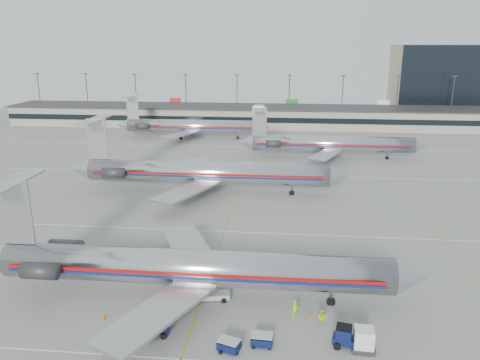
# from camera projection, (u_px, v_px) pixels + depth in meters

# --- Properties ---
(ground) EXTENTS (260.00, 260.00, 0.00)m
(ground) POSITION_uv_depth(u_px,v_px,m) (214.00, 263.00, 56.64)
(ground) COLOR gray
(ground) RESTS_ON ground
(apron_markings) EXTENTS (160.00, 0.15, 0.02)m
(apron_markings) POSITION_uv_depth(u_px,v_px,m) (224.00, 231.00, 66.18)
(apron_markings) COLOR silver
(apron_markings) RESTS_ON ground
(terminal) EXTENTS (162.00, 17.00, 6.25)m
(terminal) POSITION_uv_depth(u_px,v_px,m) (260.00, 116.00, 149.27)
(terminal) COLOR gray
(terminal) RESTS_ON ground
(light_mast_row) EXTENTS (163.60, 0.40, 15.28)m
(light_mast_row) POSITION_uv_depth(u_px,v_px,m) (263.00, 94.00, 161.13)
(light_mast_row) COLOR #38383D
(light_mast_row) RESTS_ON ground
(distant_building) EXTENTS (30.00, 20.00, 25.00)m
(distant_building) POSITION_uv_depth(u_px,v_px,m) (436.00, 81.00, 169.40)
(distant_building) COLOR tan
(distant_building) RESTS_ON ground
(jet_foreground) EXTENTS (46.95, 27.64, 12.29)m
(jet_foreground) POSITION_uv_depth(u_px,v_px,m) (185.00, 267.00, 48.07)
(jet_foreground) COLOR silver
(jet_foreground) RESTS_ON ground
(jet_second_row) EXTENTS (49.74, 29.29, 13.02)m
(jet_second_row) POSITION_uv_depth(u_px,v_px,m) (202.00, 172.00, 82.47)
(jet_second_row) COLOR silver
(jet_second_row) RESTS_ON ground
(jet_third_row) EXTENTS (43.14, 26.54, 11.80)m
(jet_third_row) POSITION_uv_depth(u_px,v_px,m) (328.00, 144.00, 107.39)
(jet_third_row) COLOR silver
(jet_third_row) RESTS_ON ground
(jet_back_row) EXTENTS (43.30, 26.64, 11.84)m
(jet_back_row) POSITION_uv_depth(u_px,v_px,m) (189.00, 126.00, 130.01)
(jet_back_row) COLOR silver
(jet_back_row) RESTS_ON ground
(tug_left) EXTENTS (2.49, 2.18, 1.82)m
(tug_left) POSITION_uv_depth(u_px,v_px,m) (154.00, 327.00, 42.46)
(tug_left) COLOR #0A113A
(tug_left) RESTS_ON ground
(tug_center) EXTENTS (2.23, 1.34, 1.71)m
(tug_center) POSITION_uv_depth(u_px,v_px,m) (151.00, 312.00, 44.91)
(tug_center) COLOR #0A113A
(tug_center) RESTS_ON ground
(tug_right) EXTENTS (2.70, 1.73, 2.04)m
(tug_right) POSITION_uv_depth(u_px,v_px,m) (346.00, 337.00, 40.90)
(tug_right) COLOR #0A113A
(tug_right) RESTS_ON ground
(cart_inner) EXTENTS (2.17, 1.82, 1.05)m
(cart_inner) POSITION_uv_depth(u_px,v_px,m) (229.00, 345.00, 40.40)
(cart_inner) COLOR #0A113A
(cart_inner) RESTS_ON ground
(cart_outer) EXTENTS (1.99, 1.42, 1.09)m
(cart_outer) POSITION_uv_depth(u_px,v_px,m) (262.00, 340.00, 41.13)
(cart_outer) COLOR #0A113A
(cart_outer) RESTS_ON ground
(uld_container) EXTENTS (2.09, 1.78, 2.10)m
(uld_container) POSITION_uv_depth(u_px,v_px,m) (364.00, 340.00, 40.33)
(uld_container) COLOR #2D2D30
(uld_container) RESTS_ON ground
(belt_loader) EXTENTS (4.57, 1.96, 2.36)m
(belt_loader) POSITION_uv_depth(u_px,v_px,m) (212.00, 294.00, 48.49)
(belt_loader) COLOR #9F9F9F
(belt_loader) RESTS_ON ground
(ramp_worker_near) EXTENTS (0.80, 0.80, 1.87)m
(ramp_worker_near) POSITION_uv_depth(u_px,v_px,m) (295.00, 310.00, 45.12)
(ramp_worker_near) COLOR #8BD914
(ramp_worker_near) RESTS_ON ground
(ramp_worker_far) EXTENTS (0.99, 0.84, 1.78)m
(ramp_worker_far) POSITION_uv_depth(u_px,v_px,m) (322.00, 318.00, 43.77)
(ramp_worker_far) COLOR #B8E915
(ramp_worker_far) RESTS_ON ground
(cone_right) EXTENTS (0.50, 0.50, 0.55)m
(cone_right) POSITION_uv_depth(u_px,v_px,m) (310.00, 316.00, 45.30)
(cone_right) COLOR #DC5207
(cone_right) RESTS_ON ground
(cone_left) EXTENTS (0.44, 0.44, 0.53)m
(cone_left) POSITION_uv_depth(u_px,v_px,m) (103.00, 317.00, 45.10)
(cone_left) COLOR #DC5207
(cone_left) RESTS_ON ground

